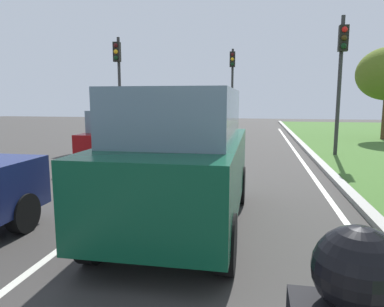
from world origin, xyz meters
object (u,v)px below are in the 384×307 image
object	(u,v)px
car_suv_ahead	(182,158)
traffic_light_far_median	(232,77)
traffic_light_near_right	(341,64)
car_hatchback_far	(123,137)
traffic_light_overhead_left	(118,72)

from	to	relation	value
car_suv_ahead	traffic_light_far_median	bearing A→B (deg)	91.28
traffic_light_near_right	traffic_light_far_median	world-z (taller)	traffic_light_far_median
car_hatchback_far	traffic_light_overhead_left	bearing A→B (deg)	114.64
car_suv_ahead	car_hatchback_far	world-z (taller)	car_suv_ahead
car_hatchback_far	traffic_light_near_right	world-z (taller)	traffic_light_near_right
car_suv_ahead	car_hatchback_far	size ratio (longest dim) A/B	1.20
car_suv_ahead	traffic_light_near_right	xyz separation A→B (m)	(4.13, 8.31, 2.21)
car_suv_ahead	traffic_light_overhead_left	size ratio (longest dim) A/B	0.90
traffic_light_near_right	traffic_light_overhead_left	bearing A→B (deg)	166.01
traffic_light_near_right	car_hatchback_far	bearing A→B (deg)	-159.37
car_suv_ahead	traffic_light_near_right	distance (m)	9.54
car_suv_ahead	traffic_light_far_median	distance (m)	16.62
car_suv_ahead	traffic_light_near_right	size ratio (longest dim) A/B	0.88
traffic_light_overhead_left	traffic_light_near_right	bearing A→B (deg)	-13.99
car_hatchback_far	traffic_light_near_right	bearing A→B (deg)	22.39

